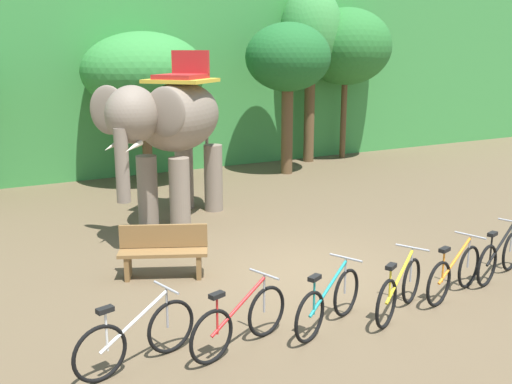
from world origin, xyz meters
name	(u,v)px	position (x,y,z in m)	size (l,w,h in m)	color
ground_plane	(304,274)	(0.00, 0.00, 0.00)	(80.00, 80.00, 0.00)	brown
foliage_hedge	(109,74)	(0.00, 12.38, 2.97)	(36.00, 6.00, 5.95)	#3D8E42
tree_far_right	(144,72)	(-0.13, 8.12, 3.19)	(3.46, 3.46, 4.29)	brown
tree_far_left	(288,59)	(4.15, 7.43, 3.52)	(2.58, 2.58, 4.60)	brown
tree_left	(311,35)	(5.87, 8.80, 4.26)	(2.07, 2.07, 5.86)	brown
tree_right	(346,47)	(7.33, 8.81, 3.88)	(3.14, 3.14, 5.20)	brown
elephant	(173,125)	(-0.83, 3.99, 2.20)	(3.76, 3.59, 3.78)	gray
bike_white	(137,337)	(-3.45, -1.59, 0.39)	(1.67, 0.61, 0.92)	black
bike_red	(240,321)	(-2.14, -1.80, 0.39)	(1.64, 0.68, 0.92)	black
bike_teal	(329,302)	(-0.80, -1.86, 0.39)	(1.58, 0.81, 0.92)	black
bike_yellow	(399,290)	(0.36, -2.00, 0.39)	(1.54, 0.86, 0.92)	black
bike_orange	(454,273)	(1.57, -1.91, 0.39)	(1.65, 0.66, 0.92)	black
bike_black	(499,256)	(2.83, -1.72, 0.39)	(1.65, 0.66, 0.92)	black
wooden_bench	(163,250)	(-2.17, 1.06, 0.48)	(1.54, 0.99, 0.89)	brown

